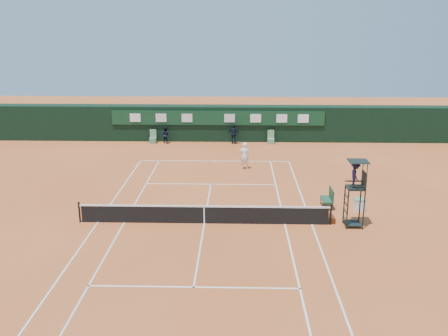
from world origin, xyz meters
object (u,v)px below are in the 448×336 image
Objects in this scene: tennis_net at (204,214)px; player at (245,156)px; cooler at (359,204)px; player_bench at (329,197)px; umpire_chair at (356,180)px.

player is at bearing 77.65° from tennis_net.
player_bench is at bearing 166.60° from cooler.
cooler is at bearing 125.21° from player.
player is (-4.55, 7.48, 0.35)m from player_bench.
player_bench is 1.86× the size of cooler.
player_bench is (6.74, 2.50, 0.09)m from tennis_net.
player_bench is 1.68m from cooler.
player is (-6.16, 7.86, 0.62)m from cooler.
player reaches higher than player_bench.
cooler is (0.86, 2.26, -2.13)m from umpire_chair.
tennis_net is 8.61m from cooler.
cooler is 0.34× the size of player.
tennis_net is 3.77× the size of umpire_chair.
tennis_net and player_bench have the same top height.
player_bench is at bearing 118.45° from player.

